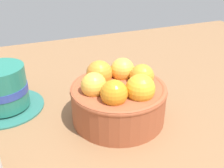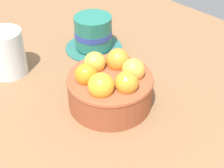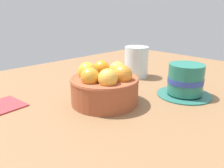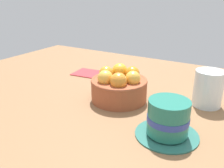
# 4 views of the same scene
# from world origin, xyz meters

# --- Properties ---
(ground_plane) EXTENTS (1.25, 0.89, 0.04)m
(ground_plane) POSITION_xyz_m (0.00, 0.00, -0.02)
(ground_plane) COLOR brown
(terracotta_bowl) EXTENTS (0.15, 0.15, 0.09)m
(terracotta_bowl) POSITION_xyz_m (-0.00, -0.00, 0.04)
(terracotta_bowl) COLOR #9E4C2D
(terracotta_bowl) RESTS_ON ground_plane
(coffee_cup) EXTENTS (0.13, 0.13, 0.08)m
(coffee_cup) POSITION_xyz_m (0.17, -0.10, 0.04)
(coffee_cup) COLOR #2A685D
(coffee_cup) RESTS_ON ground_plane
(water_glass) EXTENTS (0.07, 0.07, 0.09)m
(water_glass) POSITION_xyz_m (0.21, 0.08, 0.05)
(water_glass) COLOR silver
(water_glass) RESTS_ON ground_plane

